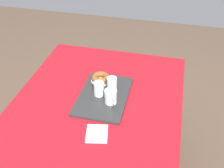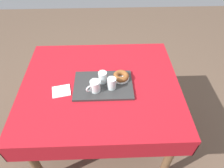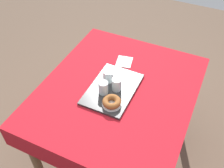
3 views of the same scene
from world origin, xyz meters
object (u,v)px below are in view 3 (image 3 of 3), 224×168
(water_glass_near, at_px, (117,85))
(sugar_donut_left, at_px, (112,102))
(tea_mug_left, at_px, (108,76))
(paper_napkin, at_px, (124,62))
(dining_table, at_px, (118,99))
(serving_tray, at_px, (113,89))
(donut_plate_left, at_px, (112,104))
(water_glass_far, at_px, (103,88))

(water_glass_near, distance_m, sugar_donut_left, 0.14)
(tea_mug_left, bearing_deg, paper_napkin, -3.44)
(dining_table, distance_m, serving_tray, 0.12)
(water_glass_near, distance_m, paper_napkin, 0.32)
(serving_tray, xyz_separation_m, donut_plate_left, (-0.14, -0.06, 0.01))
(paper_napkin, bearing_deg, tea_mug_left, 176.56)
(sugar_donut_left, xyz_separation_m, paper_napkin, (0.44, 0.10, -0.04))
(dining_table, bearing_deg, water_glass_far, 142.30)
(water_glass_far, distance_m, donut_plate_left, 0.13)
(water_glass_far, bearing_deg, paper_napkin, 1.14)
(serving_tray, height_order, water_glass_near, water_glass_near)
(tea_mug_left, bearing_deg, dining_table, -110.90)
(tea_mug_left, distance_m, paper_napkin, 0.26)
(tea_mug_left, relative_size, paper_napkin, 0.79)
(tea_mug_left, distance_m, water_glass_far, 0.12)
(serving_tray, distance_m, water_glass_far, 0.09)
(water_glass_far, height_order, donut_plate_left, water_glass_far)
(dining_table, bearing_deg, donut_plate_left, -169.91)
(paper_napkin, bearing_deg, serving_tray, -171.72)
(water_glass_far, bearing_deg, water_glass_near, -47.37)
(water_glass_near, relative_size, paper_napkin, 0.69)
(water_glass_far, distance_m, paper_napkin, 0.37)
(serving_tray, bearing_deg, dining_table, -50.17)
(dining_table, bearing_deg, paper_napkin, 14.59)
(donut_plate_left, height_order, paper_napkin, donut_plate_left)
(tea_mug_left, relative_size, water_glass_far, 1.14)
(sugar_donut_left, relative_size, paper_napkin, 0.93)
(dining_table, distance_m, water_glass_far, 0.19)
(dining_table, height_order, paper_napkin, paper_napkin)
(water_glass_far, xyz_separation_m, donut_plate_left, (-0.07, -0.09, -0.04))
(serving_tray, relative_size, water_glass_near, 4.85)
(serving_tray, distance_m, tea_mug_left, 0.10)
(serving_tray, distance_m, sugar_donut_left, 0.15)
(serving_tray, xyz_separation_m, sugar_donut_left, (-0.14, -0.06, 0.04))
(water_glass_near, height_order, paper_napkin, water_glass_near)
(donut_plate_left, distance_m, sugar_donut_left, 0.02)
(sugar_donut_left, bearing_deg, serving_tray, 22.99)
(water_glass_near, distance_m, water_glass_far, 0.10)
(dining_table, xyz_separation_m, tea_mug_left, (0.03, 0.09, 0.16))
(donut_plate_left, bearing_deg, tea_mug_left, 31.21)
(tea_mug_left, xyz_separation_m, water_glass_far, (-0.12, -0.02, -0.00))
(dining_table, xyz_separation_m, paper_napkin, (0.28, 0.07, 0.10))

